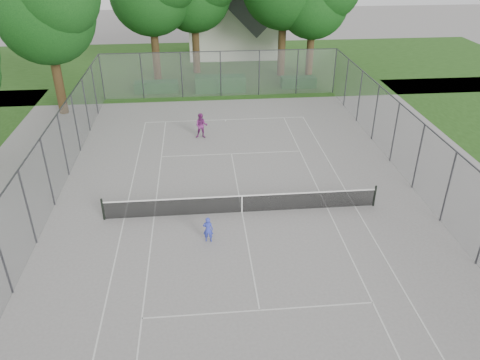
{
  "coord_description": "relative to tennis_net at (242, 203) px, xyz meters",
  "views": [
    {
      "loc": [
        -1.84,
        -18.51,
        12.03
      ],
      "look_at": [
        0.0,
        1.0,
        1.2
      ],
      "focal_mm": 35.0,
      "sensor_mm": 36.0,
      "label": 1
    }
  ],
  "objects": [
    {
      "name": "ground",
      "position": [
        0.0,
        0.0,
        -0.51
      ],
      "size": [
        120.0,
        120.0,
        0.0
      ],
      "primitive_type": "plane",
      "color": "slate",
      "rests_on": "ground"
    },
    {
      "name": "grass_far",
      "position": [
        0.0,
        26.0,
        -0.51
      ],
      "size": [
        60.0,
        20.0,
        0.0
      ],
      "primitive_type": "cube",
      "color": "#1F4513",
      "rests_on": "ground"
    },
    {
      "name": "court_markings",
      "position": [
        0.0,
        0.0,
        -0.5
      ],
      "size": [
        11.03,
        23.83,
        0.01
      ],
      "color": "silver",
      "rests_on": "ground"
    },
    {
      "name": "tennis_net",
      "position": [
        0.0,
        0.0,
        0.0
      ],
      "size": [
        12.87,
        0.1,
        1.1
      ],
      "color": "black",
      "rests_on": "ground"
    },
    {
      "name": "perimeter_fence",
      "position": [
        0.0,
        0.0,
        1.3
      ],
      "size": [
        18.08,
        34.08,
        3.52
      ],
      "color": "#38383D",
      "rests_on": "ground"
    },
    {
      "name": "tree_side_back",
      "position": [
        -11.37,
        14.29,
        6.74
      ],
      "size": [
        7.35,
        6.71,
        10.56
      ],
      "color": "#3A2815",
      "rests_on": "ground"
    },
    {
      "name": "hedge_left",
      "position": [
        -5.1,
        18.5,
        -0.08
      ],
      "size": [
        3.45,
        1.03,
        0.86
      ],
      "primitive_type": "cube",
      "color": "#164519",
      "rests_on": "ground"
    },
    {
      "name": "hedge_mid",
      "position": [
        0.03,
        18.14,
        0.12
      ],
      "size": [
        4.02,
        1.15,
        1.26
      ],
      "primitive_type": "cube",
      "color": "#164519",
      "rests_on": "ground"
    },
    {
      "name": "hedge_right",
      "position": [
        6.52,
        18.65,
        -0.08
      ],
      "size": [
        2.86,
        1.05,
        0.86
      ],
      "primitive_type": "cube",
      "color": "#164519",
      "rests_on": "ground"
    },
    {
      "name": "house",
      "position": [
        1.93,
        30.56,
        3.83
      ],
      "size": [
        8.67,
        6.72,
        10.8
      ],
      "color": "silver",
      "rests_on": "ground"
    },
    {
      "name": "girl_player",
      "position": [
        -1.66,
        -2.11,
        0.08
      ],
      "size": [
        0.47,
        0.35,
        1.19
      ],
      "primitive_type": "imported",
      "rotation": [
        0.0,
        0.0,
        2.99
      ],
      "color": "#323FBE",
      "rests_on": "ground"
    },
    {
      "name": "woman_player",
      "position": [
        -1.69,
        8.97,
        0.3
      ],
      "size": [
        0.85,
        0.69,
        1.62
      ],
      "primitive_type": "imported",
      "rotation": [
        0.0,
        0.0,
        -0.1
      ],
      "color": "#7A2870",
      "rests_on": "ground"
    }
  ]
}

